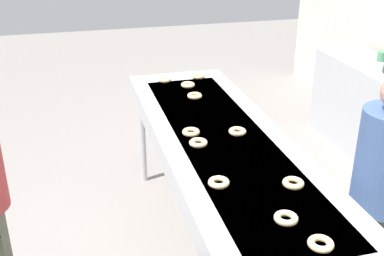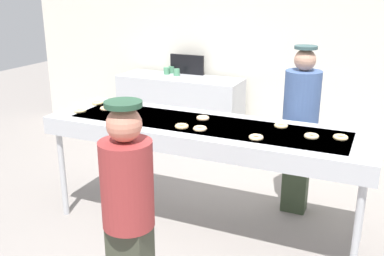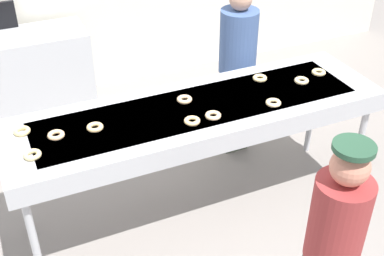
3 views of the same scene
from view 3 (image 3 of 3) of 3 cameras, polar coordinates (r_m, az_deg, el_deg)
ground_plane at (r=4.41m, az=0.62°, el=-9.05°), size 16.00×16.00×0.00m
fryer_conveyor at (r=3.83m, az=0.70°, el=1.43°), size 2.92×0.83×1.03m
plain_donut_0 at (r=3.58m, az=-10.96°, el=0.09°), size 0.15×0.15×0.03m
plain_donut_1 at (r=3.85m, az=9.22°, el=2.85°), size 0.17×0.17×0.03m
plain_donut_2 at (r=4.20m, az=12.33°, el=5.28°), size 0.16×0.16×0.03m
plain_donut_3 at (r=3.65m, az=2.41°, el=1.43°), size 0.15×0.15×0.03m
plain_donut_4 at (r=4.18m, az=7.72°, el=5.64°), size 0.17×0.17×0.03m
plain_donut_5 at (r=3.84m, az=-0.86°, el=3.27°), size 0.16×0.16×0.03m
plain_donut_6 at (r=3.41m, az=-17.67°, el=-2.91°), size 0.14×0.14×0.03m
plain_donut_7 at (r=3.67m, az=-18.76°, el=-0.33°), size 0.15×0.15×0.03m
plain_donut_8 at (r=3.56m, az=-15.18°, el=-0.78°), size 0.15×0.15×0.03m
plain_donut_9 at (r=3.58m, az=0.01°, el=0.81°), size 0.12×0.12×0.03m
plain_donut_10 at (r=4.37m, az=14.19°, el=6.15°), size 0.17×0.17×0.03m
worker_baker at (r=4.65m, az=5.17°, el=7.50°), size 0.34×0.34×1.67m
customer_waiting at (r=2.96m, az=15.56°, el=-13.25°), size 0.31×0.31×1.60m
prep_counter at (r=5.65m, az=-20.47°, el=4.99°), size 1.79×0.59×0.95m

